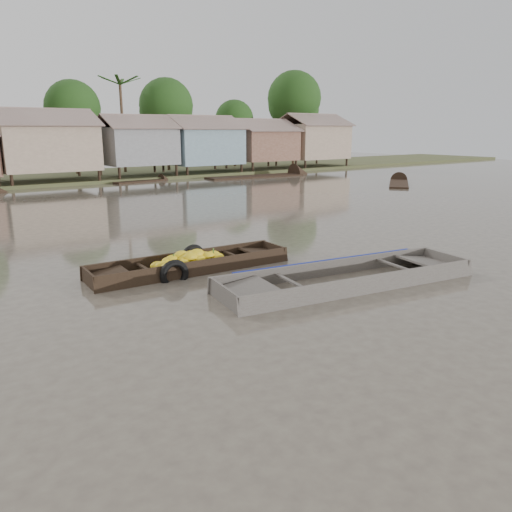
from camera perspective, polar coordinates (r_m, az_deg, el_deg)
ground at (r=12.29m, az=0.90°, el=-4.14°), size 120.00×120.00×0.00m
riverbank at (r=42.38m, az=-23.03°, el=12.05°), size 120.00×12.47×10.22m
banana_boat at (r=14.22m, az=-7.74°, el=-0.99°), size 5.91×1.73×0.84m
viewer_boat at (r=13.14m, az=10.42°, el=-2.92°), size 7.27×2.98×0.57m
distant_boats at (r=35.85m, az=-13.40°, el=7.57°), size 46.54×15.86×0.35m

